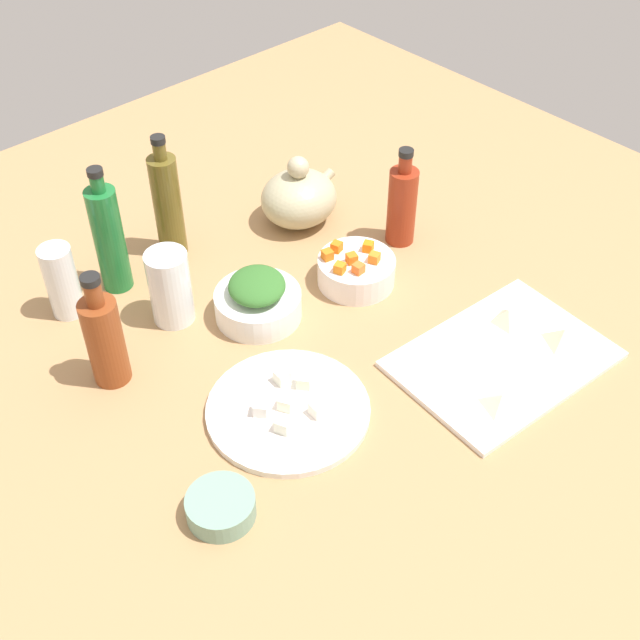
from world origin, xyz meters
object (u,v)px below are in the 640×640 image
at_px(bottle_0, 104,338).
at_px(bottle_2, 402,204).
at_px(bowl_carrots, 356,271).
at_px(bottle_1, 167,204).
at_px(cutting_board, 502,359).
at_px(drinking_glass_1, 170,287).
at_px(bottle_3, 109,238).
at_px(drinking_glass_0, 62,281).
at_px(teapot, 299,197).
at_px(bowl_small_side, 221,507).
at_px(plate_tofu, 288,410).
at_px(bowl_greens, 258,305).

bearing_deg(bottle_0, bottle_2, -5.55).
relative_size(bowl_carrots, bottle_1, 0.57).
height_order(bottle_0, bottle_1, bottle_1).
distance_m(cutting_board, drinking_glass_1, 0.58).
height_order(bottle_2, bottle_3, bottle_3).
height_order(bottle_1, drinking_glass_0, bottle_1).
relative_size(cutting_board, teapot, 2.03).
relative_size(bowl_small_side, bottle_1, 0.40).
relative_size(bottle_3, drinking_glass_0, 1.79).
relative_size(plate_tofu, drinking_glass_0, 1.86).
bearing_deg(bottle_2, bottle_3, 152.16).
bearing_deg(bottle_2, bottle_1, 141.94).
relative_size(bottle_1, bottle_3, 1.00).
height_order(cutting_board, bowl_greens, bowl_greens).
xyz_separation_m(bowl_greens, bottle_0, (-0.27, 0.05, 0.06)).
distance_m(bottle_2, drinking_glass_0, 0.64).
relative_size(drinking_glass_0, drinking_glass_1, 1.00).
distance_m(cutting_board, bowl_greens, 0.43).
xyz_separation_m(bowl_greens, bottle_2, (0.35, -0.01, 0.06)).
distance_m(bowl_carrots, bowl_small_side, 0.55).
xyz_separation_m(bowl_carrots, bottle_1, (-0.19, 0.31, 0.08)).
relative_size(teapot, drinking_glass_0, 1.23).
distance_m(bowl_carrots, drinking_glass_0, 0.52).
bearing_deg(drinking_glass_0, bottle_1, 4.85).
xyz_separation_m(bowl_greens, drinking_glass_0, (-0.24, 0.24, 0.04)).
bearing_deg(drinking_glass_0, plate_tofu, -73.58).
distance_m(bottle_1, drinking_glass_0, 0.24).
bearing_deg(cutting_board, bowl_greens, 121.96).
bearing_deg(bottle_3, teapot, -11.06).
distance_m(bowl_greens, bowl_carrots, 0.20).
relative_size(bowl_carrots, bottle_0, 0.67).
height_order(bowl_carrots, bottle_1, bottle_1).
relative_size(cutting_board, bottle_2, 1.72).
relative_size(bottle_2, drinking_glass_1, 1.45).
relative_size(teapot, bottle_1, 0.69).
height_order(bowl_greens, drinking_glass_0, drinking_glass_0).
bearing_deg(cutting_board, bottle_0, 140.57).
bearing_deg(bottle_1, drinking_glass_0, -175.15).
xyz_separation_m(cutting_board, drinking_glass_0, (-0.47, 0.60, 0.06)).
bearing_deg(cutting_board, bottle_2, 71.13).
height_order(bowl_carrots, bottle_2, bottle_2).
bearing_deg(drinking_glass_0, bottle_3, 2.12).
xyz_separation_m(cutting_board, drinking_glass_1, (-0.34, 0.46, 0.06)).
bearing_deg(bowl_carrots, cutting_board, -83.73).
distance_m(bottle_3, drinking_glass_0, 0.11).
height_order(bowl_carrots, drinking_glass_1, drinking_glass_1).
bearing_deg(bottle_1, teapot, -20.41).
bearing_deg(bowl_small_side, bowl_greens, 43.42).
xyz_separation_m(plate_tofu, drinking_glass_1, (-0.00, 0.30, 0.06)).
bearing_deg(plate_tofu, bottle_2, 22.87).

